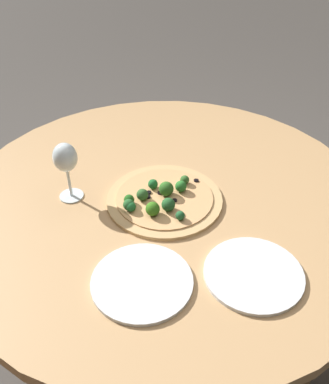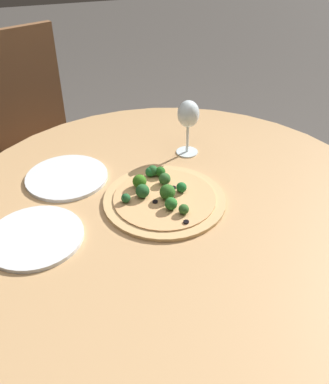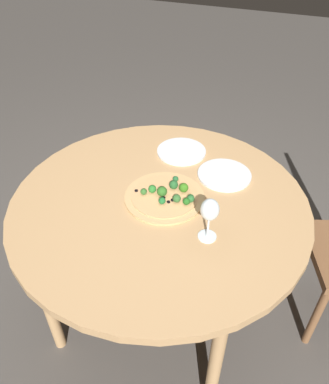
{
  "view_description": "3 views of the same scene",
  "coord_description": "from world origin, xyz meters",
  "px_view_note": "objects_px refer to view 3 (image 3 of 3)",
  "views": [
    {
      "loc": [
        0.82,
        -0.46,
        1.49
      ],
      "look_at": [
        0.02,
        -0.01,
        0.77
      ],
      "focal_mm": 40.0,
      "sensor_mm": 36.0,
      "label": 1
    },
    {
      "loc": [
        0.29,
        0.84,
        1.41
      ],
      "look_at": [
        0.02,
        -0.01,
        0.77
      ],
      "focal_mm": 40.0,
      "sensor_mm": 36.0,
      "label": 2
    },
    {
      "loc": [
        -1.03,
        -0.43,
        1.71
      ],
      "look_at": [
        0.02,
        -0.01,
        0.77
      ],
      "focal_mm": 35.0,
      "sensor_mm": 36.0,
      "label": 3
    }
  ],
  "objects_px": {
    "pizza": "(166,196)",
    "plate_far": "(224,175)",
    "plate_near": "(181,151)",
    "wine_glass": "(210,211)"
  },
  "relations": [
    {
      "from": "pizza",
      "to": "plate_far",
      "type": "relative_size",
      "value": 1.39
    },
    {
      "from": "pizza",
      "to": "plate_near",
      "type": "xyz_separation_m",
      "value": [
        0.33,
        0.05,
        -0.01
      ]
    },
    {
      "from": "plate_near",
      "to": "plate_far",
      "type": "xyz_separation_m",
      "value": [
        -0.1,
        -0.23,
        0.0
      ]
    },
    {
      "from": "pizza",
      "to": "wine_glass",
      "type": "bearing_deg",
      "value": -124.06
    },
    {
      "from": "plate_near",
      "to": "plate_far",
      "type": "relative_size",
      "value": 0.99
    },
    {
      "from": "wine_glass",
      "to": "plate_near",
      "type": "relative_size",
      "value": 0.75
    },
    {
      "from": "plate_near",
      "to": "plate_far",
      "type": "bearing_deg",
      "value": -113.68
    },
    {
      "from": "plate_far",
      "to": "wine_glass",
      "type": "bearing_deg",
      "value": -174.64
    },
    {
      "from": "pizza",
      "to": "wine_glass",
      "type": "xyz_separation_m",
      "value": [
        -0.14,
        -0.21,
        0.11
      ]
    },
    {
      "from": "pizza",
      "to": "plate_far",
      "type": "bearing_deg",
      "value": -37.94
    }
  ]
}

